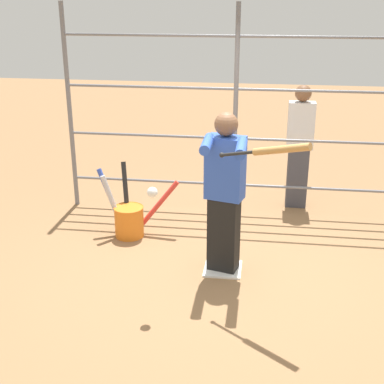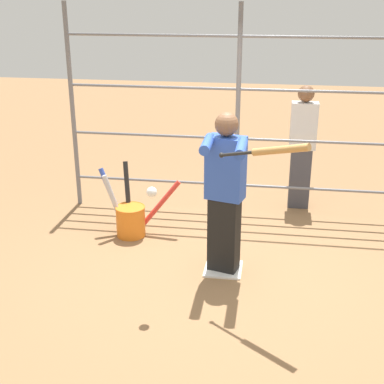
{
  "view_description": "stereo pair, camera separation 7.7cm",
  "coord_description": "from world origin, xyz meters",
  "px_view_note": "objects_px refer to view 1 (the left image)",
  "views": [
    {
      "loc": [
        -0.36,
        5.12,
        2.88
      ],
      "look_at": [
        0.3,
        0.3,
        1.0
      ],
      "focal_mm": 50.0,
      "sensor_mm": 36.0,
      "label": 1
    },
    {
      "loc": [
        -0.44,
        5.1,
        2.88
      ],
      "look_at": [
        0.3,
        0.3,
        1.0
      ],
      "focal_mm": 50.0,
      "sensor_mm": 36.0,
      "label": 2
    }
  ],
  "objects_px": {
    "batter": "(225,189)",
    "bat_bucket": "(129,218)",
    "baseball_bat_swinging": "(273,150)",
    "softball_in_flight": "(152,192)",
    "bystander_behind_fence": "(299,145)"
  },
  "relations": [
    {
      "from": "bystander_behind_fence",
      "to": "bat_bucket",
      "type": "bearing_deg",
      "value": 31.06
    },
    {
      "from": "bat_bucket",
      "to": "baseball_bat_swinging",
      "type": "bearing_deg",
      "value": 138.96
    },
    {
      "from": "batter",
      "to": "bat_bucket",
      "type": "xyz_separation_m",
      "value": [
        1.22,
        -0.72,
        -0.7
      ]
    },
    {
      "from": "batter",
      "to": "baseball_bat_swinging",
      "type": "relative_size",
      "value": 2.19
    },
    {
      "from": "batter",
      "to": "softball_in_flight",
      "type": "distance_m",
      "value": 0.96
    },
    {
      "from": "batter",
      "to": "softball_in_flight",
      "type": "xyz_separation_m",
      "value": [
        0.6,
        0.72,
        0.21
      ]
    },
    {
      "from": "batter",
      "to": "baseball_bat_swinging",
      "type": "bearing_deg",
      "value": 121.82
    },
    {
      "from": "baseball_bat_swinging",
      "to": "bystander_behind_fence",
      "type": "bearing_deg",
      "value": -98.39
    },
    {
      "from": "baseball_bat_swinging",
      "to": "batter",
      "type": "bearing_deg",
      "value": -58.18
    },
    {
      "from": "batter",
      "to": "bat_bucket",
      "type": "relative_size",
      "value": 1.69
    },
    {
      "from": "bat_bucket",
      "to": "bystander_behind_fence",
      "type": "height_order",
      "value": "bystander_behind_fence"
    },
    {
      "from": "bystander_behind_fence",
      "to": "baseball_bat_swinging",
      "type": "bearing_deg",
      "value": 81.61
    },
    {
      "from": "baseball_bat_swinging",
      "to": "softball_in_flight",
      "type": "bearing_deg",
      "value": -0.73
    },
    {
      "from": "softball_in_flight",
      "to": "bystander_behind_fence",
      "type": "relative_size",
      "value": 0.06
    },
    {
      "from": "batter",
      "to": "softball_in_flight",
      "type": "relative_size",
      "value": 18.07
    }
  ]
}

